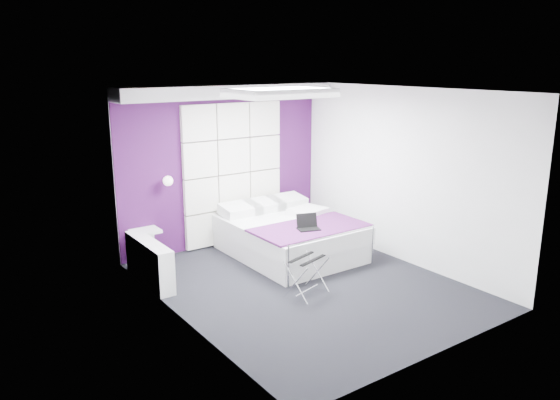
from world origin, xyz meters
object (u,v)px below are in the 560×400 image
radiator (149,262)px  luggage_rack (307,276)px  bed (289,236)px  wall_lamp (167,180)px  nightstand (145,231)px  laptop (307,225)px

radiator → luggage_rack: (1.51, -1.54, -0.05)m
radiator → bed: size_ratio=0.58×
wall_lamp → nightstand: (-0.40, -0.04, -0.71)m
bed → nightstand: 2.19m
wall_lamp → radiator: (-0.64, -0.76, -0.92)m
radiator → laptop: size_ratio=3.86×
radiator → nightstand: radiator is taller
luggage_rack → radiator: bearing=117.8°
wall_lamp → bed: wall_lamp is taller
wall_lamp → bed: (1.58, -0.95, -0.91)m
wall_lamp → luggage_rack: wall_lamp is taller
laptop → luggage_rack: bearing=-110.1°
radiator → luggage_rack: radiator is taller
radiator → nightstand: (0.24, 0.72, 0.21)m
nightstand → laptop: laptop is taller
bed → nightstand: bearing=155.3°
nightstand → bed: bearing=-24.7°
wall_lamp → luggage_rack: size_ratio=0.30×
bed → nightstand: size_ratio=4.98×
nightstand → luggage_rack: size_ratio=0.82×
radiator → luggage_rack: 2.16m
radiator → nightstand: bearing=71.6°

